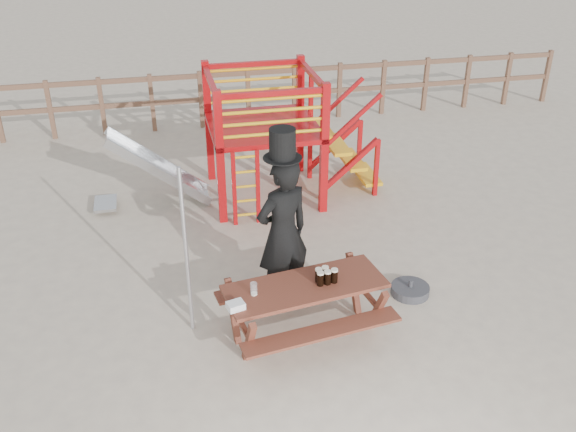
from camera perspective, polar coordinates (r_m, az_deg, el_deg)
The scene contains 10 objects.
ground at distance 7.83m, azimuth 1.35°, elevation -9.69°, with size 60.00×60.00×0.00m, color #C6B49A.
back_fence at distance 13.68m, azimuth -5.66°, elevation 10.93°, with size 15.09×0.09×1.20m.
playground_fort at distance 10.39m, azimuth -2.60°, elevation 7.23°, with size 4.71×1.84×2.10m.
picnic_table at distance 7.43m, azimuth 1.52°, elevation -7.77°, with size 2.00×1.52×0.71m.
man_with_hat at distance 7.66m, azimuth -0.47°, elevation -1.24°, with size 0.84×0.70×2.32m.
metal_pole at distance 7.27m, azimuth -9.03°, elevation -3.29°, with size 0.05×0.05×2.11m, color #B2B2B7.
parasol_base at distance 8.47m, azimuth 10.80°, elevation -6.47°, with size 0.50×0.50×0.21m.
paper_bag at distance 6.91m, azimuth -4.67°, elevation -7.95°, with size 0.18×0.14×0.08m, color white.
stout_pints at distance 7.28m, azimuth 3.32°, elevation -5.34°, with size 0.25×0.18×0.17m.
empty_glasses at distance 7.09m, azimuth -3.06°, elevation -6.53°, with size 0.08×0.08×0.15m.
Camera 1 is at (-1.50, -5.96, 4.85)m, focal length 40.00 mm.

